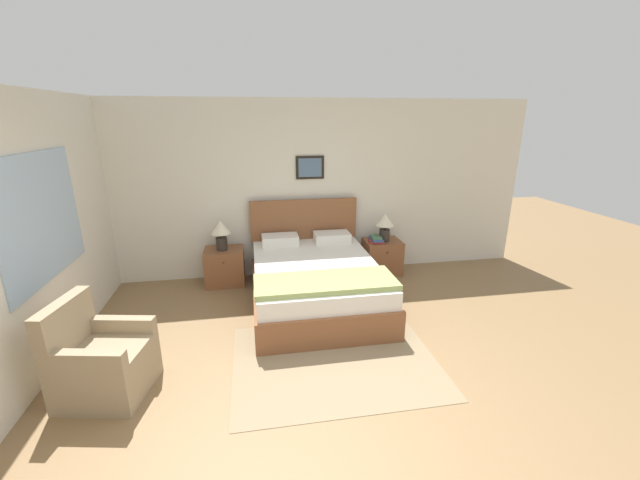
{
  "coord_description": "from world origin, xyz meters",
  "views": [
    {
      "loc": [
        -0.55,
        -2.47,
        2.35
      ],
      "look_at": [
        0.21,
        1.8,
        0.98
      ],
      "focal_mm": 22.0,
      "sensor_mm": 36.0,
      "label": 1
    }
  ],
  "objects": [
    {
      "name": "ground_plane",
      "position": [
        0.0,
        0.0,
        0.0
      ],
      "size": [
        16.0,
        16.0,
        0.0
      ],
      "primitive_type": "plane",
      "color": "olive"
    },
    {
      "name": "wall_back",
      "position": [
        0.0,
        3.3,
        1.3
      ],
      "size": [
        7.42,
        0.09,
        2.6
      ],
      "color": "silver",
      "rests_on": "ground_plane"
    },
    {
      "name": "wall_left",
      "position": [
        -2.54,
        1.63,
        1.31
      ],
      "size": [
        0.08,
        5.67,
        2.6
      ],
      "color": "silver",
      "rests_on": "ground_plane"
    },
    {
      "name": "area_rug_main",
      "position": [
        0.19,
        0.84,
        0.0
      ],
      "size": [
        2.02,
        1.58,
        0.01
      ],
      "color": "#897556",
      "rests_on": "ground_plane"
    },
    {
      "name": "bed",
      "position": [
        0.21,
        2.15,
        0.31
      ],
      "size": [
        1.6,
        2.17,
        1.17
      ],
      "color": "brown",
      "rests_on": "ground_plane"
    },
    {
      "name": "armchair",
      "position": [
        -1.92,
        0.74,
        0.31
      ],
      "size": [
        0.8,
        0.77,
        0.89
      ],
      "rotation": [
        0.0,
        0.0,
        -1.77
      ],
      "color": "#998466",
      "rests_on": "ground_plane"
    },
    {
      "name": "nightstand_near_window",
      "position": [
        -0.99,
        3.0,
        0.26
      ],
      "size": [
        0.55,
        0.47,
        0.53
      ],
      "color": "brown",
      "rests_on": "ground_plane"
    },
    {
      "name": "nightstand_by_door",
      "position": [
        1.4,
        3.0,
        0.26
      ],
      "size": [
        0.55,
        0.47,
        0.53
      ],
      "color": "brown",
      "rests_on": "ground_plane"
    },
    {
      "name": "table_lamp_near_window",
      "position": [
        -1.0,
        2.98,
        0.8
      ],
      "size": [
        0.28,
        0.28,
        0.43
      ],
      "color": "#2D2823",
      "rests_on": "nightstand_near_window"
    },
    {
      "name": "table_lamp_by_door",
      "position": [
        1.41,
        2.98,
        0.8
      ],
      "size": [
        0.28,
        0.28,
        0.43
      ],
      "color": "#2D2823",
      "rests_on": "nightstand_by_door"
    },
    {
      "name": "book_thick_bottom",
      "position": [
        1.28,
        2.95,
        0.54
      ],
      "size": [
        0.24,
        0.25,
        0.03
      ],
      "rotation": [
        0.0,
        0.0,
        -0.16
      ],
      "color": "#B7332D",
      "rests_on": "nightstand_by_door"
    },
    {
      "name": "book_hardcover_middle",
      "position": [
        1.28,
        2.95,
        0.57
      ],
      "size": [
        0.16,
        0.26,
        0.03
      ],
      "rotation": [
        0.0,
        0.0,
        -0.0
      ],
      "color": "#335693",
      "rests_on": "book_thick_bottom"
    },
    {
      "name": "book_novel_upper",
      "position": [
        1.28,
        2.95,
        0.61
      ],
      "size": [
        0.17,
        0.24,
        0.03
      ],
      "rotation": [
        0.0,
        0.0,
        -0.12
      ],
      "color": "#4C7551",
      "rests_on": "book_hardcover_middle"
    }
  ]
}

